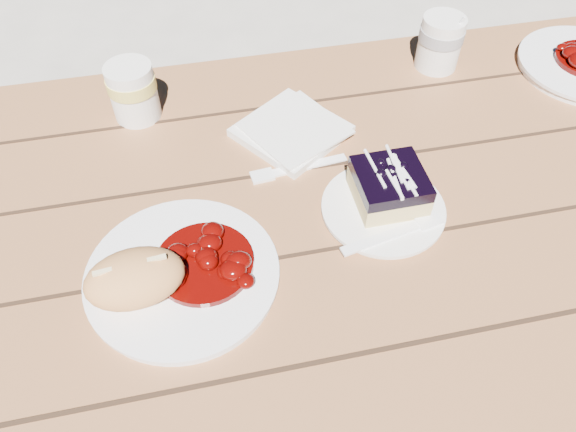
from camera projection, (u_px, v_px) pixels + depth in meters
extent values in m
plane|color=#ADA79C|center=(350.00, 395.00, 1.41)|extent=(60.00, 60.00, 0.00)
cube|color=brown|center=(390.00, 206.00, 0.86)|extent=(2.00, 0.80, 0.05)
cube|color=brown|center=(296.00, 97.00, 1.49)|extent=(1.80, 0.25, 0.04)
cube|color=brown|center=(15.00, 201.00, 1.56)|extent=(0.06, 0.06, 0.42)
cube|color=brown|center=(542.00, 123.00, 1.77)|extent=(0.06, 0.06, 0.42)
cylinder|color=white|center=(183.00, 276.00, 0.74)|extent=(0.25, 0.25, 0.02)
ellipsoid|color=tan|center=(135.00, 278.00, 0.69)|extent=(0.13, 0.09, 0.06)
cylinder|color=white|center=(383.00, 209.00, 0.82)|extent=(0.17, 0.17, 0.01)
cube|color=#D0B971|center=(388.00, 191.00, 0.81)|extent=(0.10, 0.10, 0.03)
cube|color=black|center=(391.00, 179.00, 0.79)|extent=(0.10, 0.10, 0.02)
cylinder|color=white|center=(440.00, 43.00, 1.02)|extent=(0.08, 0.08, 0.10)
cube|color=white|center=(291.00, 131.00, 0.92)|extent=(0.21, 0.21, 0.01)
cylinder|color=white|center=(133.00, 92.00, 0.92)|extent=(0.08, 0.08, 0.10)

